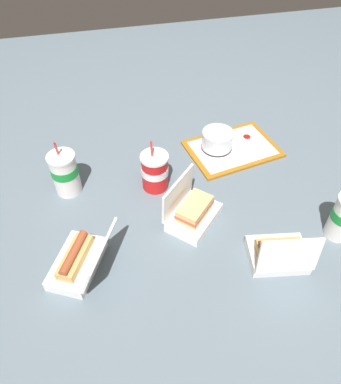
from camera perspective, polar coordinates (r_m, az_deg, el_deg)
ground_plane at (r=1.40m, az=1.99°, el=-1.34°), size 3.20×3.20×0.00m
food_tray at (r=1.63m, az=9.41°, el=6.50°), size 0.41×0.32×0.01m
cake_container at (r=1.60m, az=7.14°, el=7.82°), size 0.13×0.13×0.08m
ketchup_cup at (r=1.66m, az=11.50°, el=7.96°), size 0.04×0.04×0.02m
napkin_stack at (r=1.66m, az=8.94°, el=7.67°), size 0.11×0.11×0.00m
plastic_fork at (r=1.58m, az=11.55°, el=5.14°), size 0.11×0.05×0.00m
clamshell_hotdog_corner at (r=1.22m, az=-13.74°, el=-10.09°), size 0.25×0.27×0.16m
clamshell_sandwich_center at (r=1.31m, az=3.34°, el=-3.07°), size 0.23×0.23×0.17m
clamshell_hotdog_right at (r=1.25m, az=16.22°, el=-8.91°), size 0.21×0.17×0.18m
soda_cup_center at (r=1.40m, az=-2.40°, el=3.21°), size 0.10×0.10×0.21m
soda_cup_corner at (r=1.43m, az=-15.78°, el=2.84°), size 0.10×0.10×0.23m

